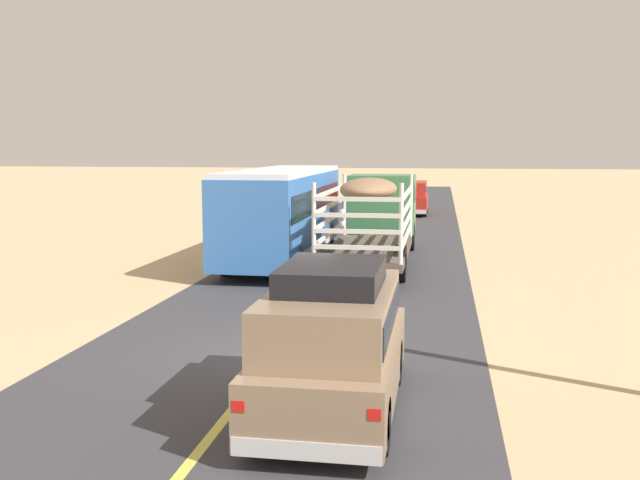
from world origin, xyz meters
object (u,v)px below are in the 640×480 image
at_px(bus, 283,212).
at_px(car_far, 411,196).
at_px(livestock_truck, 377,209).
at_px(suv_near, 333,340).

distance_m(bus, car_far, 18.65).
relative_size(livestock_truck, car_far, 2.10).
xyz_separation_m(livestock_truck, bus, (-3.20, -1.15, -0.04)).
bearing_deg(suv_near, livestock_truck, 92.53).
relative_size(livestock_truck, bus, 0.97).
bearing_deg(bus, suv_near, -74.76).
relative_size(bus, car_far, 2.16).
height_order(suv_near, car_far, suv_near).
bearing_deg(car_far, livestock_truck, -91.67).
height_order(livestock_truck, bus, bus).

